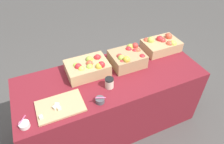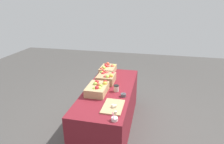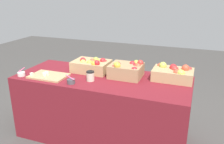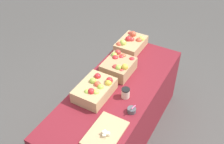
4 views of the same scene
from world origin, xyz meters
The scene contains 8 objects.
ground_plane centered at (0.00, 0.00, 0.00)m, with size 10.00×10.00×0.00m, color #474442.
table centered at (0.00, 0.00, 0.37)m, with size 1.90×0.76×0.74m, color maroon.
apple_crate_left centered at (0.73, 0.20, 0.81)m, with size 0.41×0.28×0.17m.
apple_crate_middle centered at (0.25, 0.11, 0.82)m, with size 0.34×0.30×0.19m.
apple_crate_right centered at (-0.19, 0.14, 0.81)m, with size 0.42×0.30×0.18m.
cutting_board_front centered at (-0.56, -0.19, 0.75)m, with size 0.40×0.27×0.05m.
sample_bowl_mid centered at (-0.22, -0.27, 0.77)m, with size 0.09×0.08×0.10m.
coffee_cup centered at (-0.07, -0.13, 0.79)m, with size 0.08×0.08×0.10m.
Camera 4 is at (-1.77, -0.93, 2.57)m, focal length 42.14 mm.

